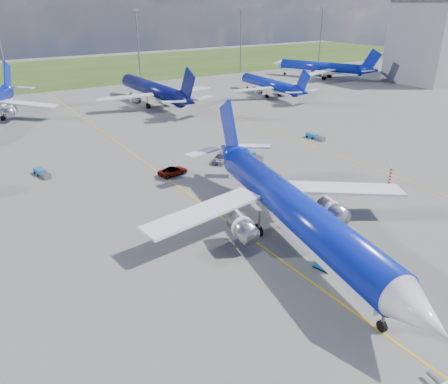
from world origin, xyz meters
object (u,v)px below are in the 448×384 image
warning_post (390,177)px  service_car_c (221,158)px  bg_jet_ene (319,78)px  baggage_tug_c (42,173)px  baggage_tug_e (315,137)px  bg_jet_n (153,105)px  bg_jet_ne (269,96)px  main_airliner (292,243)px  uld_container (327,261)px  baggage_tug_w (251,155)px  service_car_b (173,171)px

warning_post → service_car_c: (-15.01, 22.15, -0.78)m
warning_post → bg_jet_ene: 97.86m
baggage_tug_c → baggage_tug_e: 50.13m
bg_jet_ene → baggage_tug_c: 111.79m
bg_jet_n → bg_jet_ene: (66.91, 8.13, 0.00)m
baggage_tug_c → service_car_c: bearing=-29.9°
bg_jet_ene → service_car_c: bearing=12.2°
bg_jet_ne → main_airliner: size_ratio=0.76×
bg_jet_n → baggage_tug_c: bg_jet_n is taller
warning_post → bg_jet_ne: bg_jet_ne is taller
bg_jet_ene → main_airliner: size_ratio=0.88×
bg_jet_ne → main_airliner: main_airliner is taller
service_car_c → baggage_tug_e: size_ratio=1.14×
bg_jet_ne → bg_jet_ene: 37.02m
uld_container → baggage_tug_w: 34.18m
service_car_c → baggage_tug_w: 5.49m
uld_container → baggage_tug_c: (-18.76, 42.28, -0.33)m
baggage_tug_c → baggage_tug_e: baggage_tug_e is taller
service_car_b → bg_jet_ene: bearing=-64.5°
uld_container → service_car_b: 31.60m
warning_post → baggage_tug_w: (-9.67, 20.90, -1.00)m
baggage_tug_w → baggage_tug_e: size_ratio=1.10×
uld_container → baggage_tug_w: bearing=52.2°
service_car_c → service_car_b: bearing=-121.0°
bg_jet_n → bg_jet_ne: bg_jet_n is taller
bg_jet_ene → baggage_tug_e: (-52.78, -53.50, 0.45)m
uld_container → baggage_tug_c: bearing=99.2°
bg_jet_n → uld_container: bearing=77.0°
bg_jet_ene → baggage_tug_c: size_ratio=9.33×
service_car_b → baggage_tug_w: service_car_b is taller
warning_post → uld_container: size_ratio=1.56×
bg_jet_n → uld_container: (-16.57, -79.39, 0.77)m
service_car_b → baggage_tug_e: bearing=-93.5°
bg_jet_ene → main_airliner: (-83.13, -81.84, 0.00)m
bg_jet_ne → bg_jet_ene: (33.97, 14.72, 0.00)m
warning_post → service_car_b: bearing=139.4°
warning_post → baggage_tug_c: (-41.82, 31.74, -1.06)m
service_car_b → bg_jet_n: bearing=-28.5°
bg_jet_n → service_car_c: size_ratio=8.78×
service_car_c → baggage_tug_c: 28.48m
bg_jet_ene → baggage_tug_w: size_ratio=8.41×
uld_container → service_car_c: (8.06, 32.69, -0.05)m
uld_container → bg_jet_n: bearing=63.5°
bg_jet_ene → baggage_tug_e: 75.15m
warning_post → bg_jet_ne: bearing=67.0°
warning_post → baggage_tug_w: bearing=114.8°
bg_jet_n → baggage_tug_c: (-35.32, -37.11, 0.44)m
bg_jet_ene → uld_container: bearing=22.5°
bg_jet_ne → main_airliner: 83.19m
service_car_b → baggage_tug_e: size_ratio=1.11×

